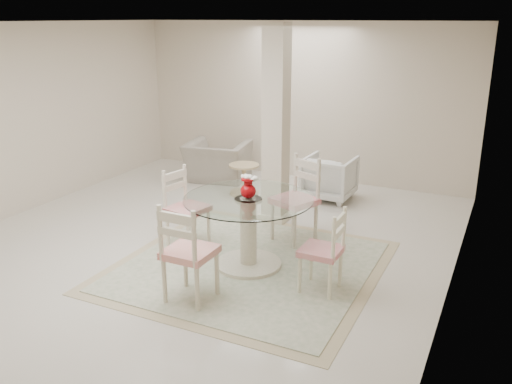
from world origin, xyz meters
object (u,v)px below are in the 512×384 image
at_px(column, 276,126).
at_px(dining_table, 248,232).
at_px(red_vase, 248,187).
at_px(dining_chair_west, 183,202).
at_px(armchair_white, 329,177).
at_px(recliner_taupe, 218,161).
at_px(dining_chair_east, 327,245).
at_px(side_table, 244,181).
at_px(dining_chair_south, 185,247).
at_px(dining_chair_north, 299,193).

bearing_deg(column, dining_table, -77.45).
distance_m(red_vase, dining_chair_west, 1.09).
bearing_deg(armchair_white, dining_table, 90.89).
bearing_deg(dining_table, red_vase, 84.29).
height_order(dining_table, recliner_taupe, dining_table).
relative_size(dining_table, recliner_taupe, 1.39).
xyz_separation_m(red_vase, armchair_white, (0.05, 2.77, -0.62)).
xyz_separation_m(dining_chair_east, side_table, (-2.25, 2.55, -0.30)).
xyz_separation_m(dining_chair_south, armchair_white, (0.23, 3.78, -0.27)).
bearing_deg(column, recliner_taupe, 141.33).
xyz_separation_m(dining_chair_west, recliner_taupe, (-1.05, 2.70, -0.24)).
distance_m(red_vase, side_table, 2.77).
distance_m(red_vase, dining_chair_east, 1.10).
relative_size(column, dining_chair_west, 2.46).
distance_m(dining_table, dining_chair_east, 1.02).
bearing_deg(dining_chair_east, dining_chair_west, -100.06).
height_order(column, red_vase, column).
relative_size(red_vase, dining_chair_south, 0.23).
bearing_deg(dining_chair_east, red_vase, -99.91).
bearing_deg(dining_chair_west, dining_table, -90.36).
bearing_deg(recliner_taupe, dining_chair_west, 101.99).
relative_size(red_vase, armchair_white, 0.35).
bearing_deg(dining_chair_west, red_vase, -90.19).
xyz_separation_m(dining_chair_east, recliner_taupe, (-3.04, 3.09, -0.19)).
xyz_separation_m(dining_chair_north, armchair_white, (-0.17, 1.77, -0.29)).
bearing_deg(dining_table, armchair_white, 89.01).
xyz_separation_m(dining_chair_north, dining_chair_west, (-1.22, -0.80, -0.05)).
bearing_deg(armchair_white, dining_chair_south, 88.33).
distance_m(dining_chair_north, side_table, 2.04).
relative_size(red_vase, side_table, 0.53).
relative_size(dining_chair_north, dining_chair_west, 1.09).
bearing_deg(dining_table, dining_chair_west, 168.73).
relative_size(dining_chair_west, armchair_white, 1.45).
bearing_deg(dining_chair_south, armchair_white, -93.41).
xyz_separation_m(column, armchair_white, (0.39, 1.24, -1.00)).
relative_size(dining_chair_east, armchair_white, 1.33).
xyz_separation_m(dining_chair_north, recliner_taupe, (-2.26, 1.90, -0.29)).
distance_m(dining_chair_east, side_table, 3.42).
bearing_deg(dining_chair_west, dining_chair_east, -90.05).
xyz_separation_m(recliner_taupe, side_table, (0.79, -0.54, -0.11)).
bearing_deg(dining_table, dining_chair_north, 77.92).
bearing_deg(dining_chair_west, dining_chair_north, -45.63).
height_order(recliner_taupe, armchair_white, armchair_white).
distance_m(dining_table, dining_chair_south, 1.04).
xyz_separation_m(dining_chair_west, dining_chair_south, (0.82, -1.21, 0.04)).
relative_size(dining_chair_south, side_table, 2.32).
bearing_deg(dining_chair_south, dining_chair_east, -145.13).
bearing_deg(red_vase, dining_chair_north, 77.90).
distance_m(dining_chair_east, recliner_taupe, 4.34).
bearing_deg(side_table, armchair_white, 17.41).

